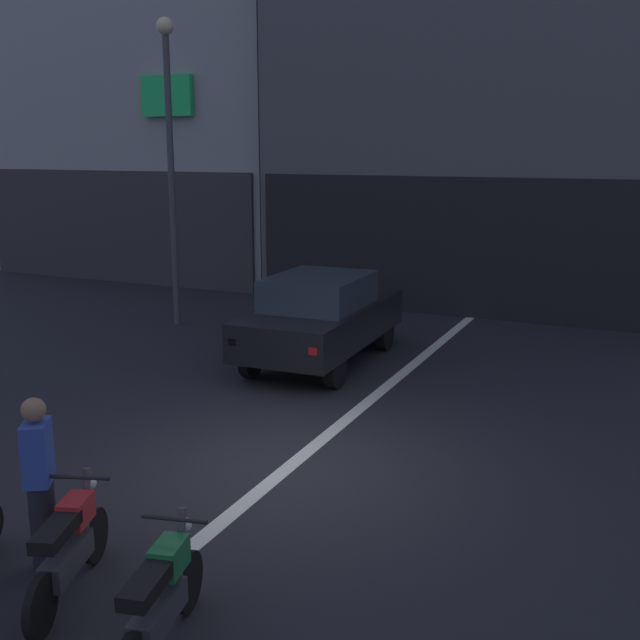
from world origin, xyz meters
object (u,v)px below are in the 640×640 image
object	(u,v)px
street_lamp	(170,142)
motorcycle_red_row_left_mid	(69,547)
motorcycle_green_row_centre	(161,598)
person_by_motorcycles	(40,483)
car_black_crossing_near	(321,316)

from	to	relation	value
street_lamp	motorcycle_red_row_left_mid	xyz separation A→B (m)	(5.26, -9.10, -3.49)
motorcycle_green_row_centre	person_by_motorcycles	world-z (taller)	person_by_motorcycles
street_lamp	motorcycle_green_row_centre	distance (m)	11.93
car_black_crossing_near	motorcycle_red_row_left_mid	size ratio (longest dim) A/B	2.60
car_black_crossing_near	person_by_motorcycles	distance (m)	7.38
car_black_crossing_near	street_lamp	xyz separation A→B (m)	(-4.21, 1.51, 3.06)
car_black_crossing_near	motorcycle_green_row_centre	world-z (taller)	car_black_crossing_near
street_lamp	motorcycle_green_row_centre	size ratio (longest dim) A/B	3.93
car_black_crossing_near	person_by_motorcycles	size ratio (longest dim) A/B	2.49
street_lamp	motorcycle_red_row_left_mid	distance (m)	11.08
motorcycle_green_row_centre	person_by_motorcycles	xyz separation A→B (m)	(-1.71, 0.54, 0.40)
car_black_crossing_near	motorcycle_green_row_centre	distance (m)	8.23
motorcycle_red_row_left_mid	motorcycle_green_row_centre	bearing A→B (deg)	-14.42
car_black_crossing_near	street_lamp	world-z (taller)	street_lamp
car_black_crossing_near	street_lamp	size ratio (longest dim) A/B	0.64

